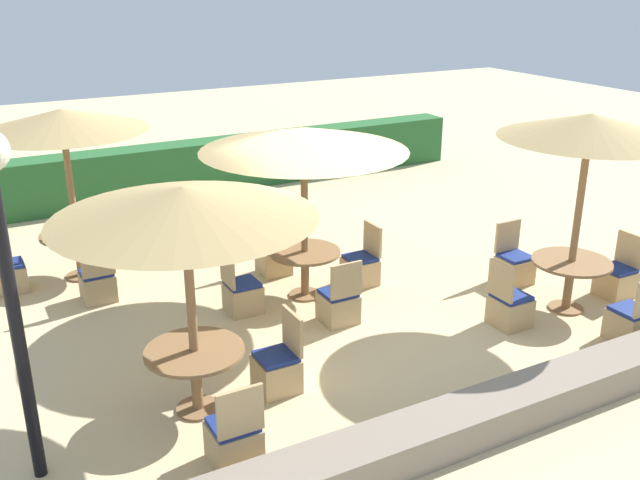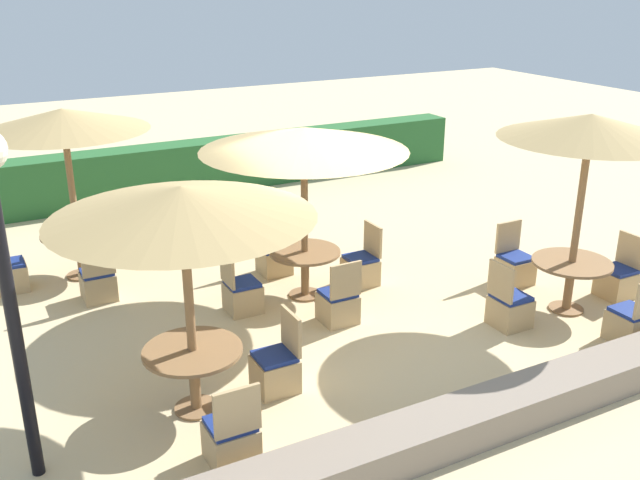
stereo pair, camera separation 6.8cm
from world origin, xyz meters
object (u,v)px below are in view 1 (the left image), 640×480
Objects in this scene: parasol_front_left at (184,203)px; patio_chair_front_left_east at (278,369)px; patio_chair_front_right_south at (631,322)px; round_table_front_right at (571,271)px; round_table_front_left at (195,363)px; parasol_front_right at (590,127)px; patio_chair_center_west at (242,294)px; patio_chair_front_right_west at (509,307)px; round_table_back_left at (78,242)px; patio_chair_center_east at (361,267)px; round_table_center at (305,261)px; patio_chair_center_south at (339,304)px; patio_chair_back_left_west at (8,275)px; parasol_back_left at (62,121)px; lamp_post at (2,243)px; patio_chair_back_left_south at (98,283)px; parasol_center at (304,140)px; patio_chair_front_right_north at (514,266)px; patio_chair_center_north at (273,257)px; patio_chair_front_right_east at (617,279)px; patio_chair_front_left_south at (234,440)px.

parasol_front_left is 2.30m from patio_chair_front_left_east.
patio_chair_front_right_south is at bearing -103.98° from patio_chair_front_left_east.
round_table_front_left is (-5.40, 0.11, -0.00)m from round_table_front_right.
parasol_front_right is 2.98× the size of patio_chair_center_west.
patio_chair_front_right_west is 1.00× the size of patio_chair_center_west.
parasol_front_right is at bearing 62.62° from patio_chair_center_west.
patio_chair_center_east reaches higher than round_table_back_left.
patio_chair_front_right_west is 2.92m from round_table_center.
patio_chair_center_south is (-0.93, -0.95, 0.00)m from patio_chair_center_east.
round_table_back_left is at bearing 130.50° from patio_chair_center_south.
patio_chair_center_east is at bearing 31.38° from round_table_front_left.
patio_chair_center_west is (2.79, -2.28, 0.00)m from patio_chair_back_left_west.
round_table_front_right is at bearing -37.37° from parasol_back_left.
patio_chair_center_west is (-1.96, -0.03, 0.00)m from patio_chair_center_east.
lamp_post is 5.12m from round_table_back_left.
patio_chair_back_left_south is 3.64m from parasol_center.
parasol_center reaches higher than round_table_front_right.
patio_chair_center_east is 1.00× the size of patio_chair_center_west.
patio_chair_front_left_east is (1.28, -3.36, 0.00)m from patio_chair_back_left_south.
lamp_post is at bearing -149.81° from round_table_center.
patio_chair_front_right_west and patio_chair_front_right_north have the same top height.
round_table_center is 1.11× the size of patio_chair_front_left_east.
parasol_center reaches higher than round_table_front_left.
patio_chair_front_right_east is at bearing 142.25° from patio_chair_center_north.
parasol_front_right is 0.96× the size of parasol_center.
patio_chair_center_east is at bearing 42.79° from patio_chair_front_left_south.
patio_chair_center_north is 3.82m from round_table_front_left.
patio_chair_center_south is (0.07, -1.96, 0.00)m from patio_chair_center_north.
parasol_back_left is 4.88m from patio_chair_center_east.
patio_chair_front_right_west is 1.00× the size of patio_chair_center_east.
lamp_post reaches higher than patio_chair_front_right_east.
patio_chair_center_north is 1.00× the size of patio_chair_front_left_south.
parasol_center is at bearing 40.79° from round_table_front_left.
patio_chair_center_south is at bearing 143.71° from patio_chair_front_right_south.
parasol_center is (2.76, -2.28, 1.75)m from round_table_back_left.
patio_chair_back_left_south and patio_chair_front_right_south have the same top height.
patio_chair_front_right_north is (6.83, -3.32, 0.00)m from patio_chair_back_left_west.
parasol_front_right is 5.77m from round_table_front_left.
parasol_back_left is at bearing 142.63° from parasol_front_right.
parasol_center reaches higher than round_table_back_left.
parasol_front_right is at bearing 90.68° from patio_chair_front_right_south.
patio_chair_center_north is at bearing -25.51° from round_table_back_left.
lamp_post is 4.33m from patio_chair_center_west.
parasol_back_left is 2.82× the size of patio_chair_center_west.
round_table_center is 1.11× the size of patio_chair_front_left_south.
patio_chair_front_right_south is 0.35× the size of parasol_front_left.
round_table_front_right is at bearing -30.84° from patio_chair_back_left_south.
lamp_post is 4.39m from patio_chair_back_left_south.
patio_chair_front_right_west is 3.57m from parasol_center.
patio_chair_center_east is 1.00× the size of patio_chair_center_south.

